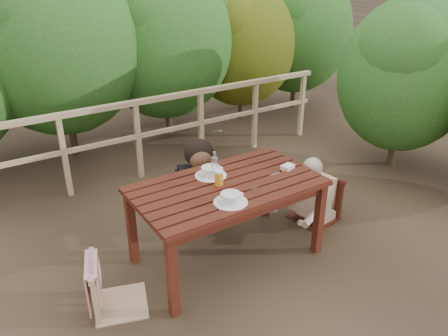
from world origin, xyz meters
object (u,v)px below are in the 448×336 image
table (227,222)px  bottle (215,166)px  soup_near (231,199)px  chair_left (116,262)px  soup_far (211,172)px  woman (196,153)px  butter_tub (288,168)px  chair_far (198,176)px  diner_right (321,166)px  beer_glass (219,178)px  chair_right (317,182)px  tumbler (255,190)px

table → bottle: size_ratio=6.10×
table → soup_near: bearing=-118.3°
chair_left → soup_far: (1.03, 0.28, 0.38)m
woman → butter_tub: size_ratio=11.41×
table → chair_far: bearing=77.7°
diner_right → beer_glass: 1.27m
diner_right → beer_glass: bearing=83.2°
soup_near → beer_glass: 0.32m
diner_right → table: bearing=84.5°
butter_tub → table: bearing=161.3°
chair_right → tumbler: chair_right is taller
butter_tub → soup_far: bearing=144.2°
bottle → butter_tub: 0.71m
chair_left → woman: 1.59m
table → soup_near: 0.53m
chair_right → soup_near: (-1.30, -0.33, 0.37)m
soup_far → beer_glass: bearing=-100.3°
table → soup_near: soup_near is taller
beer_glass → butter_tub: beer_glass is taller
chair_left → tumbler: chair_left is taller
chair_far → soup_far: size_ratio=3.03×
chair_right → bottle: 1.27m
chair_far → tumbler: bearing=-74.7°
woman → bottle: (-0.22, -0.72, 0.20)m
chair_far → soup_far: (-0.22, -0.64, 0.37)m
diner_right → soup_near: 1.38m
chair_left → woman: (1.25, 0.94, 0.27)m
soup_near → butter_tub: bearing=15.9°
chair_left → bottle: size_ratio=3.19×
table → bottle: bearing=102.4°
chair_left → bottle: (1.03, 0.22, 0.46)m
woman → soup_near: bearing=92.9°
soup_near → bottle: 0.45m
chair_right → woman: 1.29m
bottle → woman: bearing=73.1°
table → woman: woman is taller
tumbler → butter_tub: 0.56m
soup_near → bottle: bottle is taller
soup_near → soup_far: (0.12, 0.49, 0.00)m
woman → diner_right: woman is taller
beer_glass → tumbler: 0.33m
chair_left → chair_far: (1.25, 0.92, 0.01)m
diner_right → soup_far: (-1.21, 0.17, 0.19)m
chair_right → soup_near: bearing=-83.7°
table → tumbler: 0.49m
woman → bottle: size_ratio=5.17×
woman → chair_right: bearing=158.8°
chair_right → woman: (-0.97, 0.82, 0.26)m
table → butter_tub: bearing=-5.1°
bottle → tumbler: 0.44m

